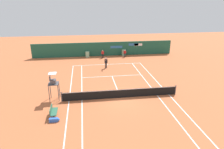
{
  "coord_description": "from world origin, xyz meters",
  "views": [
    {
      "loc": [
        -3.58,
        -18.9,
        9.73
      ],
      "look_at": [
        -0.21,
        4.9,
        0.8
      ],
      "focal_mm": 32.85,
      "sensor_mm": 36.0,
      "label": 1
    }
  ],
  "objects_px": {
    "player_bench": "(53,111)",
    "ball_kid_left_post": "(125,53)",
    "umpire_chair": "(53,83)",
    "equipment_bag": "(55,120)",
    "player_on_baseline": "(106,62)",
    "ball_kid_right_post": "(103,53)",
    "tennis_ball_near_service_line": "(135,77)"
  },
  "relations": [
    {
      "from": "umpire_chair",
      "to": "player_bench",
      "type": "height_order",
      "value": "umpire_chair"
    },
    {
      "from": "player_on_baseline",
      "to": "tennis_ball_near_service_line",
      "type": "relative_size",
      "value": 26.71
    },
    {
      "from": "umpire_chair",
      "to": "player_bench",
      "type": "distance_m",
      "value": 3.52
    },
    {
      "from": "player_on_baseline",
      "to": "ball_kid_left_post",
      "type": "height_order",
      "value": "player_on_baseline"
    },
    {
      "from": "player_on_baseline",
      "to": "ball_kid_left_post",
      "type": "xyz_separation_m",
      "value": [
        4.0,
        5.66,
        -0.2
      ]
    },
    {
      "from": "equipment_bag",
      "to": "player_on_baseline",
      "type": "bearing_deg",
      "value": 66.41
    },
    {
      "from": "umpire_chair",
      "to": "ball_kid_left_post",
      "type": "xyz_separation_m",
      "value": [
        10.34,
        14.99,
        -1.12
      ]
    },
    {
      "from": "umpire_chair",
      "to": "tennis_ball_near_service_line",
      "type": "bearing_deg",
      "value": 117.27
    },
    {
      "from": "ball_kid_left_post",
      "to": "tennis_ball_near_service_line",
      "type": "distance_m",
      "value": 10.05
    },
    {
      "from": "player_on_baseline",
      "to": "umpire_chair",
      "type": "bearing_deg",
      "value": 36.02
    },
    {
      "from": "ball_kid_left_post",
      "to": "equipment_bag",
      "type": "bearing_deg",
      "value": 60.42
    },
    {
      "from": "player_on_baseline",
      "to": "ball_kid_right_post",
      "type": "height_order",
      "value": "player_on_baseline"
    },
    {
      "from": "umpire_chair",
      "to": "equipment_bag",
      "type": "distance_m",
      "value": 4.5
    },
    {
      "from": "player_bench",
      "to": "player_on_baseline",
      "type": "height_order",
      "value": "player_on_baseline"
    },
    {
      "from": "umpire_chair",
      "to": "tennis_ball_near_service_line",
      "type": "distance_m",
      "value": 11.04
    },
    {
      "from": "player_bench",
      "to": "player_on_baseline",
      "type": "distance_m",
      "value": 13.96
    },
    {
      "from": "player_on_baseline",
      "to": "tennis_ball_near_service_line",
      "type": "bearing_deg",
      "value": 107.72
    },
    {
      "from": "player_bench",
      "to": "ball_kid_left_post",
      "type": "distance_m",
      "value": 20.83
    },
    {
      "from": "player_bench",
      "to": "ball_kid_right_post",
      "type": "bearing_deg",
      "value": 161.31
    },
    {
      "from": "umpire_chair",
      "to": "player_bench",
      "type": "bearing_deg",
      "value": 4.38
    },
    {
      "from": "ball_kid_left_post",
      "to": "player_bench",
      "type": "bearing_deg",
      "value": 58.75
    },
    {
      "from": "umpire_chair",
      "to": "player_on_baseline",
      "type": "xyz_separation_m",
      "value": [
        6.34,
        9.33,
        -0.93
      ]
    },
    {
      "from": "ball_kid_right_post",
      "to": "tennis_ball_near_service_line",
      "type": "distance_m",
      "value": 10.55
    },
    {
      "from": "tennis_ball_near_service_line",
      "to": "ball_kid_right_post",
      "type": "bearing_deg",
      "value": 108.05
    },
    {
      "from": "ball_kid_right_post",
      "to": "ball_kid_left_post",
      "type": "distance_m",
      "value": 3.93
    },
    {
      "from": "equipment_bag",
      "to": "player_on_baseline",
      "type": "height_order",
      "value": "player_on_baseline"
    },
    {
      "from": "player_bench",
      "to": "ball_kid_left_post",
      "type": "relative_size",
      "value": 1.07
    },
    {
      "from": "player_bench",
      "to": "player_on_baseline",
      "type": "relative_size",
      "value": 0.78
    },
    {
      "from": "player_bench",
      "to": "tennis_ball_near_service_line",
      "type": "distance_m",
      "value": 12.51
    },
    {
      "from": "player_bench",
      "to": "ball_kid_right_post",
      "type": "xyz_separation_m",
      "value": [
        6.16,
        18.22,
        0.28
      ]
    },
    {
      "from": "umpire_chair",
      "to": "player_bench",
      "type": "relative_size",
      "value": 2.03
    },
    {
      "from": "ball_kid_right_post",
      "to": "ball_kid_left_post",
      "type": "relative_size",
      "value": 1.04
    }
  ]
}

